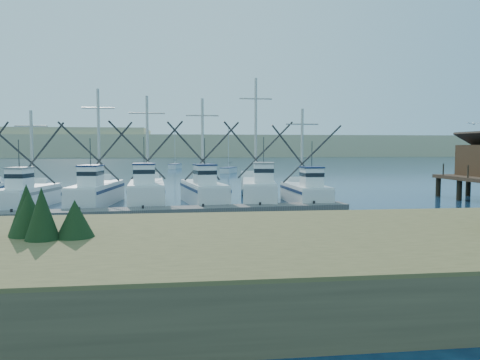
% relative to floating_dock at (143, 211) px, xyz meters
% --- Properties ---
extents(ground, '(500.00, 500.00, 0.00)m').
position_rel_floating_dock_xyz_m(ground, '(6.86, -6.86, -0.19)').
color(ground, '#0C1B35').
rests_on(ground, ground).
extents(shore_bank, '(40.00, 10.00, 1.60)m').
position_rel_floating_dock_xyz_m(shore_bank, '(-1.14, -16.86, 0.61)').
color(shore_bank, '#4C422D').
rests_on(shore_bank, ground).
extents(floating_dock, '(28.58, 4.65, 0.38)m').
position_rel_floating_dock_xyz_m(floating_dock, '(0.00, 0.00, 0.00)').
color(floating_dock, '#67615C').
rests_on(floating_dock, ground).
extents(dune_ridge, '(360.00, 60.00, 10.00)m').
position_rel_floating_dock_xyz_m(dune_ridge, '(6.86, 203.14, 4.81)').
color(dune_ridge, tan).
rests_on(dune_ridge, ground).
extents(trawler_fleet, '(27.76, 9.05, 10.07)m').
position_rel_floating_dock_xyz_m(trawler_fleet, '(0.24, 4.98, 0.81)').
color(trawler_fleet, white).
rests_on(trawler_fleet, ground).
extents(sailboat_near, '(3.43, 5.53, 8.10)m').
position_rel_floating_dock_xyz_m(sailboat_near, '(10.68, 48.76, 0.31)').
color(sailboat_near, white).
rests_on(sailboat_near, ground).
extents(sailboat_far, '(2.82, 5.85, 8.10)m').
position_rel_floating_dock_xyz_m(sailboat_far, '(1.32, 66.87, 0.31)').
color(sailboat_far, white).
rests_on(sailboat_far, ground).
extents(flying_gull, '(1.02, 0.19, 0.19)m').
position_rel_floating_dock_xyz_m(flying_gull, '(22.72, -0.81, 5.86)').
color(flying_gull, white).
rests_on(flying_gull, ground).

